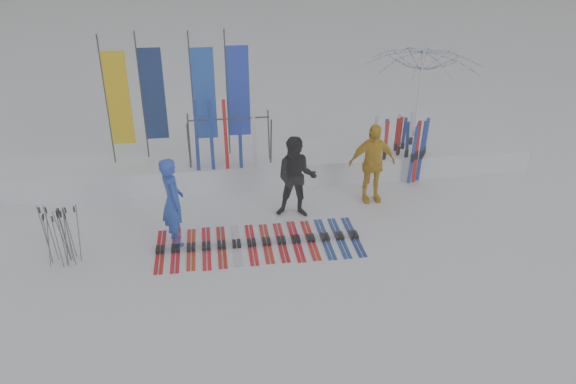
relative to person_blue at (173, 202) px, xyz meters
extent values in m
plane|color=white|center=(2.20, -1.58, -0.96)|extent=(120.00, 120.00, 0.00)
cube|color=white|center=(2.20, 3.02, -0.66)|extent=(14.00, 1.60, 0.60)
imported|color=blue|center=(0.00, 0.00, 0.00)|extent=(0.64, 0.80, 1.92)
imported|color=black|center=(2.70, 0.78, -0.01)|extent=(1.06, 0.90, 1.91)
imported|color=gold|center=(4.59, 1.29, 0.01)|extent=(1.16, 0.53, 1.94)
imported|color=white|center=(6.88, 4.45, 0.53)|extent=(3.86, 3.91, 2.99)
cube|color=#B70E0E|center=(-0.32, -0.35, -0.93)|extent=(0.17, 1.68, 0.07)
cube|color=red|center=(-0.01, -0.35, -0.93)|extent=(0.17, 1.69, 0.07)
cube|color=red|center=(0.31, -0.35, -0.93)|extent=(0.17, 1.61, 0.07)
cube|color=red|center=(0.62, -0.35, -0.93)|extent=(0.17, 1.68, 0.07)
cube|color=#AF1A0E|center=(0.94, -0.35, -0.93)|extent=(0.17, 1.65, 0.07)
cube|color=silver|center=(1.25, -0.35, -0.93)|extent=(0.17, 1.63, 0.07)
cube|color=red|center=(1.57, -0.35, -0.93)|extent=(0.17, 1.62, 0.07)
cube|color=red|center=(1.88, -0.35, -0.93)|extent=(0.17, 1.58, 0.07)
cube|color=red|center=(2.20, -0.35, -0.93)|extent=(0.17, 1.59, 0.07)
cube|color=red|center=(2.51, -0.35, -0.93)|extent=(0.17, 1.66, 0.07)
cube|color=red|center=(2.83, -0.35, -0.93)|extent=(0.17, 1.62, 0.07)
cube|color=navy|center=(3.15, -0.35, -0.93)|extent=(0.17, 1.66, 0.07)
cube|color=navy|center=(3.46, -0.35, -0.93)|extent=(0.17, 1.66, 0.07)
cube|color=navy|center=(3.78, -0.35, -0.93)|extent=(0.17, 1.65, 0.07)
cylinder|color=#595B60|center=(-2.15, -0.51, -0.37)|extent=(0.07, 0.12, 1.18)
cylinder|color=#595B60|center=(-2.50, -0.36, -0.34)|extent=(0.10, 0.05, 1.24)
cylinder|color=#595B60|center=(-2.06, -0.58, -0.35)|extent=(0.10, 0.13, 1.22)
cylinder|color=#595B60|center=(-1.97, -0.66, -0.34)|extent=(0.02, 0.16, 1.23)
cylinder|color=#595B60|center=(-2.38, -0.58, -0.36)|extent=(0.15, 0.04, 1.21)
cylinder|color=#595B60|center=(-2.15, -0.36, -0.37)|extent=(0.08, 0.05, 1.19)
cylinder|color=#595B60|center=(-2.19, -0.68, -0.37)|extent=(0.04, 0.08, 1.19)
cylinder|color=#595B60|center=(-2.04, -0.31, -0.38)|extent=(0.09, 0.07, 1.17)
cylinder|color=#595B60|center=(-2.15, -0.49, -0.36)|extent=(0.16, 0.13, 1.20)
cylinder|color=#595B60|center=(-2.12, -0.39, -0.39)|extent=(0.09, 0.02, 1.14)
cylinder|color=#595B60|center=(-1.84, -0.42, -0.34)|extent=(0.10, 0.08, 1.24)
cylinder|color=#595B60|center=(-2.42, -0.53, -0.39)|extent=(0.06, 0.14, 1.14)
cylinder|color=#595B60|center=(-2.08, -0.31, -0.39)|extent=(0.04, 0.07, 1.15)
cylinder|color=#595B60|center=(-2.40, -0.29, -0.37)|extent=(0.13, 0.13, 1.18)
cylinder|color=#383A3F|center=(-1.57, 3.09, 1.24)|extent=(0.04, 0.04, 3.20)
cube|color=#E3B60B|center=(-1.28, 3.09, 1.29)|extent=(0.55, 0.03, 2.30)
cylinder|color=#383A3F|center=(-0.76, 3.34, 1.24)|extent=(0.04, 0.04, 3.20)
cube|color=navy|center=(-0.47, 3.34, 1.29)|extent=(0.55, 0.03, 2.30)
cylinder|color=#383A3F|center=(0.48, 3.19, 1.24)|extent=(0.04, 0.04, 3.20)
cube|color=blue|center=(0.77, 3.19, 1.29)|extent=(0.55, 0.03, 2.30)
cylinder|color=#383A3F|center=(1.34, 3.28, 1.24)|extent=(0.04, 0.04, 3.20)
cube|color=#1934C2|center=(1.63, 3.28, 1.29)|extent=(0.55, 0.03, 2.30)
cylinder|color=#383A3F|center=(0.32, 2.37, 0.26)|extent=(0.04, 0.30, 1.23)
cylinder|color=#383A3F|center=(0.32, 2.87, 0.26)|extent=(0.04, 0.30, 1.23)
cylinder|color=#383A3F|center=(2.32, 2.37, 0.26)|extent=(0.04, 0.30, 1.23)
cylinder|color=#383A3F|center=(2.32, 2.87, 0.26)|extent=(0.04, 0.30, 1.23)
cylinder|color=#383A3F|center=(1.32, 2.62, 0.82)|extent=(2.00, 0.04, 0.04)
cube|color=silver|center=(5.70, 2.85, -0.16)|extent=(0.09, 0.03, 1.61)
cube|color=navy|center=(5.44, 2.88, -0.22)|extent=(0.09, 0.03, 1.49)
cube|color=red|center=(5.66, 2.51, -0.14)|extent=(0.09, 0.04, 1.65)
cube|color=red|center=(6.00, 2.11, -0.13)|extent=(0.09, 0.03, 1.67)
cube|color=silver|center=(5.13, 3.04, -0.20)|extent=(0.09, 0.04, 1.51)
cube|color=navy|center=(5.88, 2.03, -0.17)|extent=(0.09, 0.04, 1.58)
cube|color=navy|center=(5.01, 2.48, -0.23)|extent=(0.09, 0.02, 1.46)
cube|color=silver|center=(6.25, 3.20, -0.19)|extent=(0.09, 0.04, 1.55)
cube|color=navy|center=(6.13, 2.11, -0.12)|extent=(0.09, 0.03, 1.69)
cube|color=navy|center=(5.84, 2.37, -0.18)|extent=(0.09, 0.02, 1.56)
cube|color=navy|center=(6.24, 2.28, -0.14)|extent=(0.09, 0.05, 1.65)
cube|color=navy|center=(6.37, 2.52, -0.18)|extent=(0.09, 0.04, 1.56)
cube|color=navy|center=(5.92, 2.93, -0.23)|extent=(0.09, 0.03, 1.47)
cube|color=red|center=(5.21, 2.26, -0.13)|extent=(0.09, 0.03, 1.66)
cube|color=red|center=(5.70, 2.83, -0.20)|extent=(0.09, 0.03, 1.52)
cube|color=red|center=(6.12, 2.40, -0.21)|extent=(0.09, 0.03, 1.51)
cube|color=red|center=(4.85, 2.20, -0.20)|extent=(0.09, 0.02, 1.53)
camera|label=1|loc=(0.87, -10.44, 5.35)|focal=35.00mm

